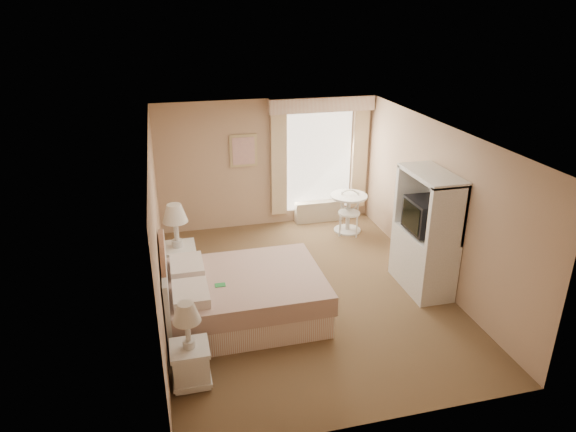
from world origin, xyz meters
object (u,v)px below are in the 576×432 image
object	(u,v)px
bed	(236,295)
nightstand_near	(190,355)
nightstand_far	(178,254)
round_table	(348,207)
armoire	(425,242)
cafe_chair	(349,209)

from	to	relation	value
bed	nightstand_near	world-z (taller)	bed
nightstand_far	round_table	world-z (taller)	nightstand_far
nightstand_far	armoire	world-z (taller)	armoire
nightstand_near	nightstand_far	world-z (taller)	nightstand_far
bed	nightstand_near	bearing A→B (deg)	-120.80
nightstand_near	nightstand_far	xyz separation A→B (m)	(0.00, 2.45, 0.09)
nightstand_far	round_table	distance (m)	3.49
bed	cafe_chair	world-z (taller)	bed
nightstand_far	round_table	bearing A→B (deg)	20.33
armoire	nightstand_near	bearing A→B (deg)	-159.41
round_table	cafe_chair	distance (m)	0.08
bed	round_table	world-z (taller)	bed
cafe_chair	round_table	bearing A→B (deg)	105.25
bed	armoire	xyz separation A→B (m)	(2.93, 0.16, 0.42)
nightstand_near	round_table	bearing A→B (deg)	48.17
bed	nightstand_far	world-z (taller)	bed
nightstand_near	cafe_chair	world-z (taller)	nightstand_near
nightstand_near	cafe_chair	distance (m)	4.84
bed	round_table	bearing A→B (deg)	43.78
round_table	cafe_chair	world-z (taller)	cafe_chair
bed	armoire	size ratio (longest dim) A/B	1.15
cafe_chair	nightstand_far	bearing A→B (deg)	-138.67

